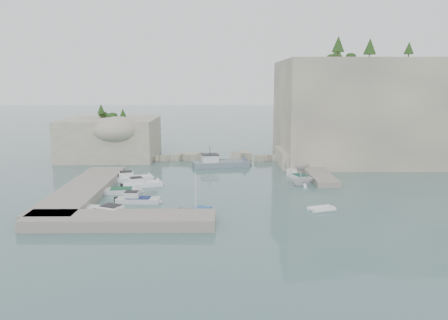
{
  "coord_description": "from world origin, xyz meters",
  "views": [
    {
      "loc": [
        -0.51,
        -52.18,
        13.55
      ],
      "look_at": [
        0.0,
        6.0,
        3.0
      ],
      "focal_mm": 35.0,
      "sensor_mm": 36.0,
      "label": 1
    }
  ],
  "objects_px": {
    "motorboat_a": "(132,180)",
    "tender_east_d": "(296,172)",
    "motorboat_b": "(142,187)",
    "tender_east_c": "(292,173)",
    "inflatable_dinghy": "(321,211)",
    "motorboat_f": "(118,219)",
    "motorboat_c": "(121,193)",
    "rowboat": "(196,216)",
    "motorboat_e": "(101,213)",
    "tender_east_a": "(302,185)",
    "tender_east_b": "(300,179)",
    "motorboat_d": "(138,203)",
    "work_boat": "(221,167)"
  },
  "relations": [
    {
      "from": "rowboat",
      "to": "work_boat",
      "type": "relative_size",
      "value": 0.46
    },
    {
      "from": "tender_east_c",
      "to": "motorboat_d",
      "type": "bearing_deg",
      "value": 137.2
    },
    {
      "from": "work_boat",
      "to": "tender_east_d",
      "type": "bearing_deg",
      "value": -31.07
    },
    {
      "from": "motorboat_e",
      "to": "motorboat_f",
      "type": "bearing_deg",
      "value": -24.75
    },
    {
      "from": "motorboat_f",
      "to": "tender_east_c",
      "type": "xyz_separation_m",
      "value": [
        20.83,
        21.71,
        0.0
      ]
    },
    {
      "from": "motorboat_d",
      "to": "tender_east_d",
      "type": "relative_size",
      "value": 1.37
    },
    {
      "from": "motorboat_a",
      "to": "motorboat_e",
      "type": "height_order",
      "value": "motorboat_a"
    },
    {
      "from": "motorboat_d",
      "to": "rowboat",
      "type": "bearing_deg",
      "value": -33.6
    },
    {
      "from": "motorboat_e",
      "to": "rowboat",
      "type": "distance_m",
      "value": 9.99
    },
    {
      "from": "motorboat_d",
      "to": "work_boat",
      "type": "xyz_separation_m",
      "value": [
        9.39,
        21.09,
        0.0
      ]
    },
    {
      "from": "motorboat_b",
      "to": "tender_east_d",
      "type": "xyz_separation_m",
      "value": [
        21.75,
        9.42,
        0.0
      ]
    },
    {
      "from": "motorboat_b",
      "to": "tender_east_c",
      "type": "height_order",
      "value": "motorboat_b"
    },
    {
      "from": "motorboat_c",
      "to": "rowboat",
      "type": "bearing_deg",
      "value": -50.31
    },
    {
      "from": "motorboat_d",
      "to": "motorboat_f",
      "type": "height_order",
      "value": "same"
    },
    {
      "from": "tender_east_b",
      "to": "inflatable_dinghy",
      "type": "bearing_deg",
      "value": 159.66
    },
    {
      "from": "motorboat_f",
      "to": "motorboat_b",
      "type": "bearing_deg",
      "value": 116.48
    },
    {
      "from": "motorboat_d",
      "to": "motorboat_e",
      "type": "bearing_deg",
      "value": -125.78
    },
    {
      "from": "motorboat_a",
      "to": "tender_east_b",
      "type": "xyz_separation_m",
      "value": [
        23.33,
        0.61,
        0.0
      ]
    },
    {
      "from": "motorboat_e",
      "to": "motorboat_f",
      "type": "height_order",
      "value": "motorboat_f"
    },
    {
      "from": "motorboat_b",
      "to": "motorboat_f",
      "type": "bearing_deg",
      "value": -112.13
    },
    {
      "from": "motorboat_c",
      "to": "motorboat_f",
      "type": "relative_size",
      "value": 0.79
    },
    {
      "from": "tender_east_a",
      "to": "tender_east_d",
      "type": "bearing_deg",
      "value": -6.81
    },
    {
      "from": "motorboat_d",
      "to": "work_boat",
      "type": "relative_size",
      "value": 0.55
    },
    {
      "from": "motorboat_a",
      "to": "tender_east_a",
      "type": "relative_size",
      "value": 1.67
    },
    {
      "from": "motorboat_d",
      "to": "tender_east_a",
      "type": "relative_size",
      "value": 1.47
    },
    {
      "from": "motorboat_b",
      "to": "rowboat",
      "type": "height_order",
      "value": "motorboat_b"
    },
    {
      "from": "motorboat_b",
      "to": "motorboat_c",
      "type": "relative_size",
      "value": 1.09
    },
    {
      "from": "motorboat_d",
      "to": "tender_east_c",
      "type": "bearing_deg",
      "value": 41.32
    },
    {
      "from": "inflatable_dinghy",
      "to": "work_boat",
      "type": "relative_size",
      "value": 0.3
    },
    {
      "from": "rowboat",
      "to": "tender_east_d",
      "type": "relative_size",
      "value": 1.16
    },
    {
      "from": "motorboat_e",
      "to": "tender_east_d",
      "type": "height_order",
      "value": "tender_east_d"
    },
    {
      "from": "motorboat_a",
      "to": "rowboat",
      "type": "relative_size",
      "value": 1.34
    },
    {
      "from": "motorboat_c",
      "to": "tender_east_a",
      "type": "distance_m",
      "value": 23.22
    },
    {
      "from": "inflatable_dinghy",
      "to": "motorboat_f",
      "type": "bearing_deg",
      "value": 168.32
    },
    {
      "from": "motorboat_f",
      "to": "inflatable_dinghy",
      "type": "height_order",
      "value": "motorboat_f"
    },
    {
      "from": "motorboat_b",
      "to": "motorboat_d",
      "type": "distance_m",
      "value": 7.68
    },
    {
      "from": "motorboat_b",
      "to": "tender_east_d",
      "type": "relative_size",
      "value": 1.43
    },
    {
      "from": "rowboat",
      "to": "tender_east_d",
      "type": "height_order",
      "value": "tender_east_d"
    },
    {
      "from": "tender_east_b",
      "to": "tender_east_c",
      "type": "xyz_separation_m",
      "value": [
        -0.49,
        3.92,
        0.0
      ]
    },
    {
      "from": "motorboat_a",
      "to": "motorboat_c",
      "type": "bearing_deg",
      "value": -106.52
    },
    {
      "from": "tender_east_b",
      "to": "motorboat_b",
      "type": "bearing_deg",
      "value": 82.49
    },
    {
      "from": "motorboat_a",
      "to": "tender_east_b",
      "type": "relative_size",
      "value": 1.33
    },
    {
      "from": "motorboat_a",
      "to": "tender_east_d",
      "type": "xyz_separation_m",
      "value": [
        23.77,
        5.77,
        0.0
      ]
    },
    {
      "from": "inflatable_dinghy",
      "to": "tender_east_c",
      "type": "distance_m",
      "value": 19.08
    },
    {
      "from": "motorboat_f",
      "to": "rowboat",
      "type": "distance_m",
      "value": 7.73
    },
    {
      "from": "tender_east_c",
      "to": "inflatable_dinghy",
      "type": "bearing_deg",
      "value": -170.96
    },
    {
      "from": "motorboat_e",
      "to": "tender_east_d",
      "type": "relative_size",
      "value": 1.15
    },
    {
      "from": "motorboat_e",
      "to": "rowboat",
      "type": "xyz_separation_m",
      "value": [
        9.93,
        -1.12,
        0.0
      ]
    },
    {
      "from": "tender_east_b",
      "to": "motorboat_a",
      "type": "bearing_deg",
      "value": 72.7
    },
    {
      "from": "motorboat_d",
      "to": "inflatable_dinghy",
      "type": "height_order",
      "value": "motorboat_d"
    }
  ]
}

